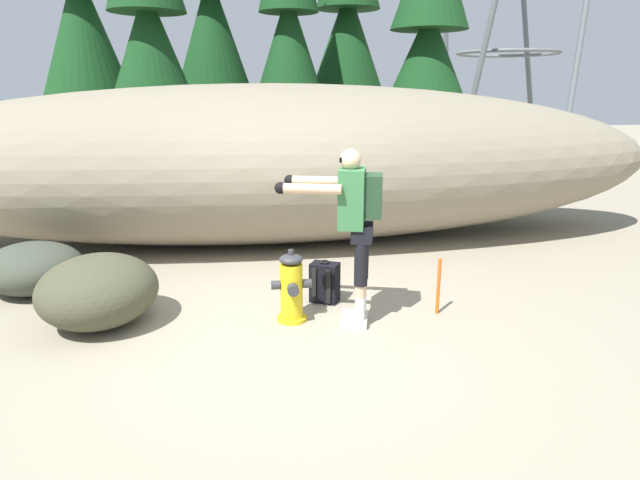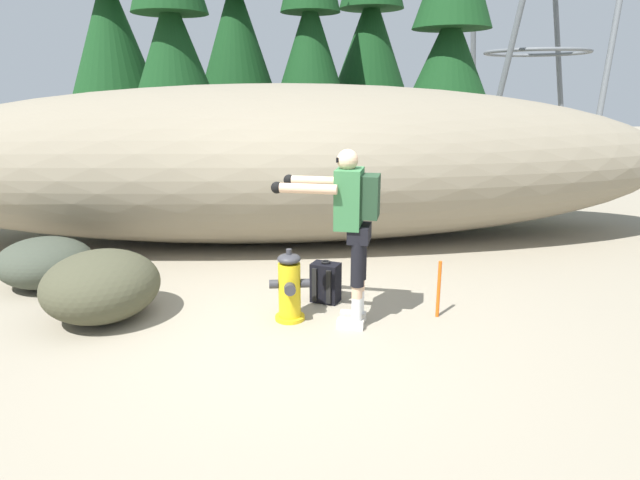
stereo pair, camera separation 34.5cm
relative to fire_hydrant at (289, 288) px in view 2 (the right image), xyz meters
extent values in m
cube|color=gray|center=(0.02, -0.31, -0.36)|extent=(56.00, 56.00, 0.04)
ellipsoid|color=gray|center=(0.02, 3.15, 0.83)|extent=(12.24, 3.20, 2.35)
cylinder|color=gold|center=(0.00, 0.00, -0.32)|extent=(0.30, 0.30, 0.04)
cylinder|color=gold|center=(0.00, 0.00, -0.02)|extent=(0.22, 0.22, 0.56)
ellipsoid|color=#333338|center=(0.00, 0.00, 0.31)|extent=(0.24, 0.24, 0.10)
cylinder|color=#333338|center=(0.00, 0.00, 0.38)|extent=(0.06, 0.06, 0.05)
cylinder|color=#333338|center=(-0.16, 0.00, 0.04)|extent=(0.09, 0.09, 0.09)
cylinder|color=#333338|center=(0.16, 0.00, 0.04)|extent=(0.09, 0.09, 0.09)
cylinder|color=#333338|center=(0.00, -0.15, 0.04)|extent=(0.11, 0.09, 0.11)
cube|color=beige|center=(0.58, -0.27, -0.30)|extent=(0.28, 0.17, 0.09)
cylinder|color=white|center=(0.64, -0.28, -0.13)|extent=(0.10, 0.10, 0.24)
cylinder|color=#DBAD89|center=(0.64, -0.28, 0.05)|extent=(0.10, 0.10, 0.12)
cylinder|color=black|center=(0.64, -0.28, 0.33)|extent=(0.13, 0.13, 0.45)
cube|color=beige|center=(0.64, -0.07, -0.30)|extent=(0.28, 0.17, 0.09)
cylinder|color=white|center=(0.70, -0.09, -0.13)|extent=(0.10, 0.10, 0.24)
cylinder|color=#DBAD89|center=(0.70, -0.09, 0.05)|extent=(0.10, 0.10, 0.12)
cylinder|color=black|center=(0.70, -0.09, 0.33)|extent=(0.13, 0.13, 0.45)
cube|color=black|center=(0.67, -0.19, 0.60)|extent=(0.28, 0.36, 0.16)
cube|color=#336B3D|center=(0.57, -0.16, 0.93)|extent=(0.33, 0.41, 0.56)
cube|color=#1E3823|center=(0.76, -0.21, 0.96)|extent=(0.23, 0.31, 0.40)
sphere|color=#DBAD89|center=(0.55, -0.15, 1.30)|extent=(0.20, 0.20, 0.20)
cube|color=black|center=(0.47, -0.13, 1.30)|extent=(0.06, 0.15, 0.04)
cylinder|color=#DBAD89|center=(0.15, -0.27, 1.06)|extent=(0.58, 0.25, 0.09)
sphere|color=black|center=(-0.11, -0.19, 1.06)|extent=(0.11, 0.11, 0.11)
cylinder|color=#DBAD89|center=(0.27, 0.15, 1.06)|extent=(0.58, 0.25, 0.09)
sphere|color=black|center=(0.01, 0.23, 1.06)|extent=(0.11, 0.11, 0.11)
cube|color=black|center=(0.41, 0.46, -0.12)|extent=(0.36, 0.32, 0.44)
cube|color=black|center=(0.47, 0.57, -0.19)|extent=(0.21, 0.15, 0.20)
torus|color=black|center=(0.41, 0.46, 0.12)|extent=(0.10, 0.10, 0.02)
cube|color=black|center=(0.28, 0.40, -0.12)|extent=(0.06, 0.05, 0.37)
cube|color=black|center=(0.43, 0.32, -0.12)|extent=(0.06, 0.05, 0.37)
ellipsoid|color=#454531|center=(-1.89, 0.20, 0.01)|extent=(1.58, 1.60, 0.71)
ellipsoid|color=#3D4437|center=(-2.85, 1.23, -0.05)|extent=(1.27, 1.19, 0.59)
cylinder|color=#47331E|center=(-4.06, 9.51, 0.47)|extent=(0.29, 0.29, 1.63)
cone|color=#143D19|center=(-4.06, 9.51, 3.04)|extent=(2.41, 2.41, 3.52)
cylinder|color=#47331E|center=(-2.18, 7.11, 0.18)|extent=(0.29, 0.29, 1.05)
cone|color=#143D19|center=(-2.18, 7.11, 2.34)|extent=(2.44, 2.44, 3.27)
cylinder|color=#47331E|center=(-1.01, 9.73, 0.53)|extent=(0.27, 0.27, 1.75)
cone|color=#143D19|center=(-1.01, 9.73, 3.09)|extent=(2.22, 2.22, 3.37)
cylinder|color=#47331E|center=(0.78, 8.04, 0.32)|extent=(0.25, 0.25, 1.32)
cone|color=#143D19|center=(0.78, 8.04, 2.55)|extent=(2.10, 2.10, 3.14)
cylinder|color=#47331E|center=(2.44, 9.54, 0.32)|extent=(0.31, 0.31, 1.33)
cone|color=#143D19|center=(2.44, 9.54, 2.73)|extent=(2.54, 2.54, 3.48)
cylinder|color=#47331E|center=(3.75, 7.02, 0.18)|extent=(0.31, 0.31, 1.04)
cone|color=#143D19|center=(3.75, 7.02, 2.18)|extent=(2.62, 2.62, 2.97)
cylinder|color=slate|center=(8.91, 12.18, 2.95)|extent=(1.00, 1.00, 6.60)
cylinder|color=slate|center=(6.15, 12.18, 2.95)|extent=(1.00, 1.00, 6.60)
cylinder|color=slate|center=(8.91, 9.42, 2.95)|extent=(1.00, 1.00, 6.60)
cylinder|color=slate|center=(6.15, 9.42, 2.95)|extent=(1.00, 1.00, 6.60)
torus|color=slate|center=(7.53, 10.80, 2.95)|extent=(2.97, 2.97, 0.10)
cylinder|color=#E55914|center=(1.52, -0.06, -0.04)|extent=(0.04, 0.04, 0.60)
camera|label=1|loc=(-0.48, -5.08, 1.93)|focal=30.43mm
camera|label=2|loc=(-0.13, -5.12, 1.93)|focal=30.43mm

